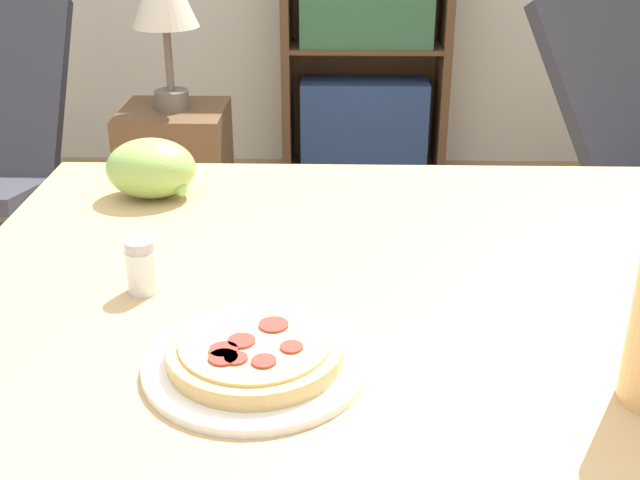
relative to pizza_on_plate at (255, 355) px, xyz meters
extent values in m
cube|color=tan|center=(0.21, 0.22, -0.03)|extent=(1.26, 0.89, 0.03)
cylinder|color=tan|center=(-0.36, 0.60, -0.42)|extent=(0.06, 0.06, 0.73)
cylinder|color=white|center=(0.00, 0.00, -0.01)|extent=(0.24, 0.24, 0.01)
cylinder|color=#DBB26B|center=(0.00, 0.00, 0.01)|extent=(0.19, 0.19, 0.02)
cylinder|color=#EACC7A|center=(0.00, 0.00, 0.02)|extent=(0.16, 0.16, 0.00)
cylinder|color=#A83328|center=(0.04, -0.02, 0.02)|extent=(0.02, 0.02, 0.00)
cylinder|color=#A83328|center=(-0.02, -0.04, 0.02)|extent=(0.02, 0.02, 0.00)
cylinder|color=#A83328|center=(0.02, 0.03, 0.02)|extent=(0.03, 0.03, 0.00)
cylinder|color=#A83328|center=(0.01, -0.04, 0.02)|extent=(0.03, 0.03, 0.00)
cylinder|color=#A83328|center=(-0.01, 0.00, 0.02)|extent=(0.03, 0.03, 0.00)
cylinder|color=#A83328|center=(-0.03, -0.04, 0.02)|extent=(0.03, 0.03, 0.00)
cylinder|color=#A83328|center=(-0.03, -0.02, 0.02)|extent=(0.03, 0.03, 0.00)
ellipsoid|color=#93BC5B|center=(-0.22, 0.50, 0.03)|extent=(0.15, 0.11, 0.10)
sphere|color=#93BC5B|center=(-0.19, 0.54, 0.03)|extent=(0.03, 0.03, 0.03)
sphere|color=#93BC5B|center=(-0.24, 0.49, 0.03)|extent=(0.02, 0.02, 0.02)
sphere|color=#93BC5B|center=(-0.19, 0.50, 0.04)|extent=(0.02, 0.02, 0.02)
sphere|color=#93BC5B|center=(-0.17, 0.47, 0.01)|extent=(0.02, 0.02, 0.02)
sphere|color=#93BC5B|center=(-0.23, 0.49, 0.05)|extent=(0.02, 0.02, 0.02)
sphere|color=#93BC5B|center=(-0.25, 0.49, 0.04)|extent=(0.03, 0.03, 0.03)
cylinder|color=white|center=(-0.16, 0.17, 0.01)|extent=(0.04, 0.04, 0.06)
cylinder|color=#B7B7BC|center=(-0.16, 0.17, 0.05)|extent=(0.04, 0.04, 0.01)
cube|color=#383842|center=(1.05, 2.00, -0.18)|extent=(0.71, 0.66, 0.55)
cube|color=brown|center=(0.20, 2.79, -0.76)|extent=(0.65, 0.28, 0.02)
cube|color=navy|center=(0.20, 2.77, -0.56)|extent=(0.56, 0.21, 0.39)
cube|color=brown|center=(0.20, 2.79, -0.22)|extent=(0.65, 0.28, 0.02)
cube|color=brown|center=(-0.46, 1.82, -0.51)|extent=(0.34, 0.34, 0.55)
cylinder|color=#665B51|center=(-0.46, 1.82, -0.20)|extent=(0.11, 0.11, 0.06)
cylinder|color=#665B51|center=(-0.46, 1.82, -0.07)|extent=(0.02, 0.02, 0.20)
camera|label=1|loc=(0.09, -0.73, 0.47)|focal=45.00mm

